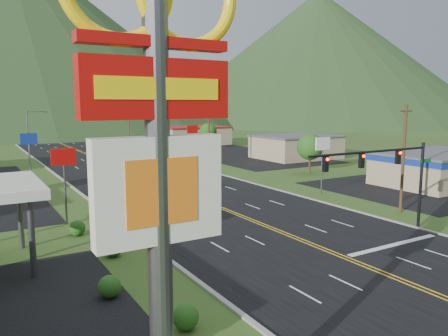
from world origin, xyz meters
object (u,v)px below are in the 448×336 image
traffic_signal (389,167)px  car_dark_mid (130,183)px  pylon_sign (157,136)px  car_red_far (129,159)px  streetlight_west (30,134)px

traffic_signal → car_dark_mid: (-10.81, 28.30, -4.68)m
pylon_sign → car_red_far: size_ratio=3.09×
pylon_sign → traffic_signal: 26.67m
streetlight_west → car_red_far: bearing=-24.4°
streetlight_west → car_red_far: 16.41m
pylon_sign → car_red_far: pylon_sign is taller
car_red_far → streetlight_west: bearing=-27.0°
pylon_sign → car_red_far: bearing=72.2°
streetlight_west → car_dark_mid: 29.02m
car_red_far → pylon_sign: bearing=69.6°
traffic_signal → streetlight_west: (-18.16, 56.00, -0.15)m
car_dark_mid → car_red_far: size_ratio=0.99×
streetlight_west → car_dark_mid: bearing=-75.1°
traffic_signal → car_red_far: bearing=94.4°
pylon_sign → car_dark_mid: pylon_sign is taller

